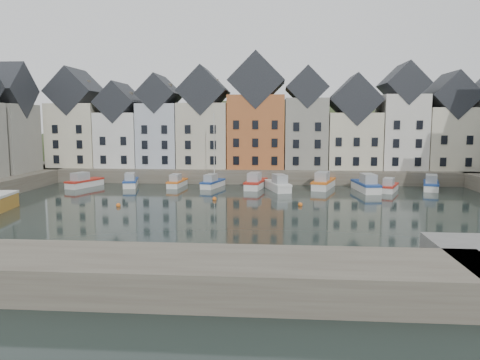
# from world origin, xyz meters

# --- Properties ---
(ground) EXTENTS (260.00, 260.00, 0.00)m
(ground) POSITION_xyz_m (0.00, 0.00, 0.00)
(ground) COLOR black
(ground) RESTS_ON ground
(far_quay) EXTENTS (90.00, 16.00, 2.00)m
(far_quay) POSITION_xyz_m (0.00, 30.00, 1.00)
(far_quay) COLOR brown
(far_quay) RESTS_ON ground
(near_wall) EXTENTS (50.00, 6.00, 2.00)m
(near_wall) POSITION_xyz_m (-10.00, -22.00, 1.00)
(near_wall) COLOR brown
(near_wall) RESTS_ON ground
(hillside) EXTENTS (153.60, 70.40, 64.00)m
(hillside) POSITION_xyz_m (0.02, 56.00, -17.96)
(hillside) COLOR #28341A
(hillside) RESTS_ON ground
(far_terrace) EXTENTS (72.37, 8.16, 17.78)m
(far_terrace) POSITION_xyz_m (3.21, 28.00, 8.88)
(far_terrace) COLOR beige
(far_terrace) RESTS_ON far_quay
(mooring_buoys) EXTENTS (20.50, 5.50, 0.50)m
(mooring_buoys) POSITION_xyz_m (-4.00, 5.33, 0.15)
(mooring_buoys) COLOR orange
(mooring_buoys) RESTS_ON ground
(boat_a) EXTENTS (3.82, 6.45, 2.37)m
(boat_a) POSITION_xyz_m (-24.05, 17.55, 0.71)
(boat_a) COLOR silver
(boat_a) RESTS_ON ground
(boat_b) EXTENTS (3.06, 6.07, 2.23)m
(boat_b) POSITION_xyz_m (-17.61, 18.72, 0.66)
(boat_b) COLOR silver
(boat_b) RESTS_ON ground
(boat_c) EXTENTS (2.08, 5.50, 2.07)m
(boat_c) POSITION_xyz_m (-10.92, 18.98, 0.62)
(boat_c) COLOR silver
(boat_c) RESTS_ON ground
(boat_d) EXTENTS (3.07, 5.83, 10.66)m
(boat_d) POSITION_xyz_m (-5.73, 18.70, 0.69)
(boat_d) COLOR silver
(boat_d) RESTS_ON ground
(boat_e) EXTENTS (3.17, 6.80, 2.51)m
(boat_e) POSITION_xyz_m (0.41, 18.26, 0.75)
(boat_e) COLOR silver
(boat_e) RESTS_ON ground
(boat_f) EXTENTS (3.88, 6.81, 2.50)m
(boat_f) POSITION_xyz_m (3.52, 16.43, 0.74)
(boat_f) COLOR silver
(boat_f) RESTS_ON ground
(boat_g) EXTENTS (4.08, 7.24, 2.66)m
(boat_g) POSITION_xyz_m (9.83, 18.85, 0.79)
(boat_g) COLOR silver
(boat_g) RESTS_ON ground
(boat_h) EXTENTS (3.00, 7.21, 2.69)m
(boat_h) POSITION_xyz_m (15.29, 16.64, 0.80)
(boat_h) COLOR silver
(boat_h) RESTS_ON ground
(boat_i) EXTENTS (3.56, 5.64, 2.08)m
(boat_i) POSITION_xyz_m (18.34, 16.69, 0.62)
(boat_i) COLOR silver
(boat_i) RESTS_ON ground
(boat_j) EXTENTS (3.61, 6.47, 2.37)m
(boat_j) POSITION_xyz_m (24.43, 18.82, 0.71)
(boat_j) COLOR silver
(boat_j) RESTS_ON ground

